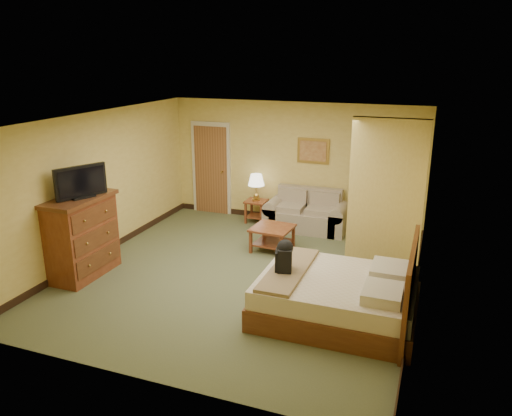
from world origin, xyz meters
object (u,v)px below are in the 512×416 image
at_px(coffee_table, 272,233).
at_px(bed, 341,296).
at_px(loveseat, 306,217).
at_px(dresser, 82,236).

distance_m(coffee_table, bed, 2.65).
relative_size(loveseat, dresser, 1.25).
relative_size(coffee_table, dresser, 0.56).
bearing_deg(coffee_table, loveseat, 77.71).
distance_m(coffee_table, dresser, 3.37).
bearing_deg(loveseat, dresser, -129.68).
bearing_deg(loveseat, bed, -67.50).
height_order(dresser, bed, dresser).
height_order(coffee_table, dresser, dresser).
height_order(loveseat, coffee_table, loveseat).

